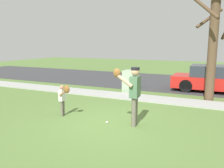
% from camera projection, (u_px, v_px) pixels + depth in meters
% --- Properties ---
extents(ground_plane, '(48.00, 48.00, 0.00)m').
position_uv_depth(ground_plane, '(144.00, 99.00, 10.29)').
color(ground_plane, '#567538').
extents(sidewalk_strip, '(36.00, 1.20, 0.06)m').
position_uv_depth(sidewalk_strip, '(144.00, 98.00, 10.37)').
color(sidewalk_strip, '#A3A39E').
rests_on(sidewalk_strip, ground).
extents(road_surface, '(36.00, 6.80, 0.02)m').
position_uv_depth(road_surface, '(167.00, 82.00, 14.85)').
color(road_surface, '#38383A').
rests_on(road_surface, ground).
extents(person_adult, '(0.70, 0.68, 1.77)m').
position_uv_depth(person_adult, '(134.00, 90.00, 6.81)').
color(person_adult, '#6B6656').
rests_on(person_adult, ground).
extents(person_child, '(0.49, 0.41, 1.11)m').
position_uv_depth(person_child, '(63.00, 96.00, 7.74)').
color(person_child, '#6B6656').
rests_on(person_child, ground).
extents(baseball, '(0.07, 0.07, 0.07)m').
position_uv_depth(baseball, '(107.00, 122.00, 7.16)').
color(baseball, white).
rests_on(baseball, ground).
extents(utility_cabinet, '(0.64, 0.71, 1.10)m').
position_uv_depth(utility_cabinet, '(130.00, 81.00, 11.84)').
color(utility_cabinet, '#9EB293').
rests_on(utility_cabinet, ground).
extents(street_tree_near, '(1.84, 1.88, 4.80)m').
position_uv_depth(street_tree_near, '(213.00, 41.00, 9.59)').
color(street_tree_near, brown).
rests_on(street_tree_near, ground).
extents(parked_hatchback_red, '(4.00, 1.75, 1.33)m').
position_uv_depth(parked_hatchback_red, '(213.00, 79.00, 11.76)').
color(parked_hatchback_red, red).
rests_on(parked_hatchback_red, road_surface).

